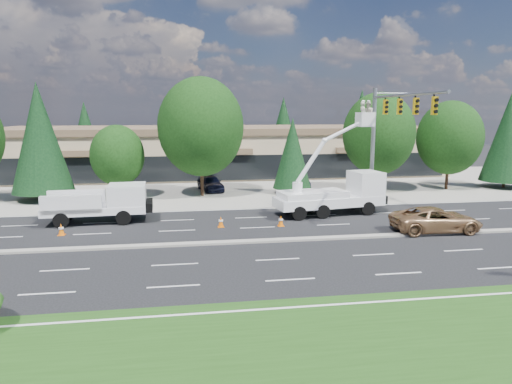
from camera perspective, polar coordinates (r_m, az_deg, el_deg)
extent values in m
plane|color=black|center=(25.78, 1.28, -6.23)|extent=(140.00, 140.00, 0.00)
cube|color=gray|center=(45.16, -3.15, 0.78)|extent=(140.00, 22.00, 0.01)
cube|color=#1D4112|center=(14.13, 11.18, -20.74)|extent=(140.00, 10.00, 0.01)
cube|color=gray|center=(25.76, 1.28, -6.10)|extent=(120.00, 0.55, 0.12)
cube|color=tan|center=(54.75, -4.22, 5.00)|extent=(50.00, 15.00, 5.00)
cube|color=brown|center=(54.59, -4.26, 7.77)|extent=(50.40, 15.40, 0.70)
cube|color=black|center=(47.37, -3.47, 3.03)|extent=(48.00, 0.12, 2.60)
cylinder|color=#332114|center=(41.62, -24.91, -0.37)|extent=(0.26, 0.26, 0.80)
cone|color=black|center=(41.11, -25.40, 6.16)|extent=(4.87, 4.87, 8.90)
cylinder|color=#332114|center=(40.26, -16.75, 0.68)|extent=(0.28, 0.28, 2.01)
ellipsoid|color=black|center=(39.94, -16.94, 4.39)|extent=(4.46, 4.46, 5.12)
cylinder|color=#332114|center=(39.79, -6.77, 1.88)|extent=(0.28, 0.28, 3.30)
ellipsoid|color=black|center=(39.42, -6.89, 8.08)|extent=(7.33, 7.33, 8.43)
cylinder|color=#332114|center=(41.04, 4.50, 0.39)|extent=(0.26, 0.26, 0.80)
cone|color=black|center=(40.63, 4.56, 4.87)|extent=(3.41, 3.41, 6.24)
cylinder|color=#332114|center=(43.41, 14.86, 2.03)|extent=(0.28, 0.28, 2.92)
ellipsoid|color=black|center=(43.07, 15.09, 7.05)|extent=(6.48, 6.48, 7.45)
cylinder|color=#332114|center=(46.67, 22.76, 1.97)|extent=(0.28, 0.28, 2.68)
ellipsoid|color=black|center=(46.36, 23.05, 6.26)|extent=(5.96, 5.96, 6.86)
cylinder|color=#332114|center=(50.18, 28.54, 0.95)|extent=(0.26, 0.26, 0.80)
cone|color=black|center=(49.77, 28.97, 6.02)|extent=(4.58, 4.58, 8.38)
cylinder|color=#332114|center=(68.10, -20.35, 3.60)|extent=(0.26, 0.26, 0.80)
cone|color=black|center=(67.81, -20.57, 7.15)|extent=(4.38, 4.38, 8.00)
cylinder|color=#332114|center=(66.72, -8.47, 3.99)|extent=(0.26, 0.26, 0.80)
cone|color=black|center=(66.39, -8.60, 8.92)|extent=(5.80, 5.80, 10.60)
cylinder|color=#332114|center=(68.25, 3.40, 4.21)|extent=(0.26, 0.26, 0.80)
cone|color=black|center=(67.95, 3.44, 8.10)|extent=(4.76, 4.76, 8.70)
cylinder|color=#332114|center=(71.74, 12.83, 4.26)|extent=(0.26, 0.26, 0.80)
cone|color=black|center=(71.43, 13.00, 8.46)|extent=(5.36, 5.36, 9.79)
cylinder|color=gray|center=(36.62, 14.37, 5.43)|extent=(0.32, 0.32, 9.00)
cylinder|color=gray|center=(32.00, 18.24, 11.46)|extent=(0.20, 10.00, 0.20)
cylinder|color=gray|center=(37.08, 16.54, 11.73)|extent=(2.60, 0.12, 0.12)
cube|color=gold|center=(34.69, 15.90, 10.18)|extent=(0.32, 0.22, 1.05)
cube|color=gold|center=(32.70, 17.52, 10.14)|extent=(0.32, 0.22, 1.05)
cube|color=gold|center=(30.74, 19.35, 10.08)|extent=(0.32, 0.22, 1.05)
cube|color=gold|center=(28.81, 21.43, 10.01)|extent=(0.32, 0.22, 1.05)
cube|color=white|center=(31.77, -19.42, -2.00)|extent=(6.59, 2.71, 0.49)
cube|color=white|center=(31.42, -15.79, -0.53)|extent=(2.49, 2.44, 1.62)
cube|color=black|center=(31.33, -14.53, -0.10)|extent=(0.19, 2.05, 1.08)
cube|color=white|center=(32.87, -21.48, -0.78)|extent=(3.68, 0.51, 1.19)
cube|color=white|center=(30.88, -22.10, -1.48)|extent=(3.68, 0.51, 1.19)
cube|color=white|center=(32.75, 9.09, -1.11)|extent=(8.05, 3.53, 0.68)
cube|color=white|center=(33.99, 13.53, 0.89)|extent=(2.28, 2.56, 1.95)
cube|color=black|center=(34.35, 14.58, 1.18)|extent=(0.38, 1.93, 1.17)
cube|color=white|center=(32.11, 7.10, -0.31)|extent=(4.96, 2.95, 0.49)
cylinder|color=white|center=(31.55, 5.20, 0.53)|extent=(0.68, 0.68, 0.78)
cube|color=white|center=(33.47, 13.49, 8.83)|extent=(1.19, 1.03, 1.05)
imported|color=beige|center=(33.35, 13.20, 9.51)|extent=(0.49, 0.67, 1.68)
imported|color=beige|center=(33.58, 13.83, 9.49)|extent=(0.76, 0.91, 1.68)
ellipsoid|color=white|center=(33.36, 13.26, 10.98)|extent=(0.25, 0.25, 0.18)
ellipsoid|color=white|center=(33.58, 13.90, 10.94)|extent=(0.25, 0.25, 0.18)
cube|color=orange|center=(29.46, -23.13, -4.95)|extent=(0.40, 0.40, 0.03)
cone|color=orange|center=(29.38, -23.17, -4.32)|extent=(0.36, 0.36, 0.70)
cylinder|color=white|center=(29.37, -23.18, -4.18)|extent=(0.29, 0.29, 0.10)
cube|color=orange|center=(29.05, -4.41, -4.36)|extent=(0.40, 0.40, 0.03)
cone|color=orange|center=(28.97, -4.42, -3.72)|extent=(0.36, 0.36, 0.70)
cylinder|color=white|center=(28.96, -4.42, -3.59)|extent=(0.29, 0.29, 0.10)
cube|color=orange|center=(29.27, 3.11, -4.24)|extent=(0.40, 0.40, 0.03)
cone|color=orange|center=(29.19, 3.12, -3.60)|extent=(0.36, 0.36, 0.70)
cylinder|color=white|center=(29.17, 3.12, -3.47)|extent=(0.29, 0.29, 0.10)
imported|color=#A67A50|center=(29.81, 21.59, -3.23)|extent=(5.49, 2.71, 1.50)
imported|color=black|center=(42.39, -5.72, 1.14)|extent=(2.64, 4.59, 1.47)
imported|color=black|center=(43.16, 5.10, 1.38)|extent=(1.83, 4.87, 1.59)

